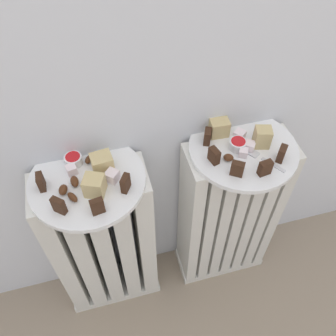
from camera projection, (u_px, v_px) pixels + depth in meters
radiator_left at (105, 245)px, 1.04m from camera, size 0.28×0.12×0.58m
radiator_right at (227, 216)px, 1.10m from camera, size 0.28×0.12×0.58m
plate_left at (87, 181)px, 0.81m from camera, size 0.26×0.26×0.01m
plate_right at (243, 149)px, 0.87m from camera, size 0.26×0.26×0.01m
dark_cake_slice_left_0 at (41, 182)px, 0.77m from camera, size 0.01×0.03×0.04m
dark_cake_slice_left_1 at (59, 206)px, 0.74m from camera, size 0.03×0.03×0.04m
dark_cake_slice_left_2 at (97, 206)px, 0.73m from camera, size 0.03×0.02×0.04m
dark_cake_slice_left_3 at (125, 183)px, 0.77m from camera, size 0.03×0.03×0.04m
marble_cake_slice_left_0 at (102, 163)px, 0.81m from camera, size 0.05×0.04×0.04m
marble_cake_slice_left_1 at (94, 185)px, 0.77m from camera, size 0.05×0.05×0.05m
turkish_delight_left_0 at (72, 170)px, 0.81m from camera, size 0.03×0.03×0.02m
turkish_delight_left_1 at (112, 176)px, 0.79m from camera, size 0.04×0.04×0.03m
medjool_date_left_0 at (89, 159)px, 0.83m from camera, size 0.03×0.03×0.01m
medjool_date_left_1 at (73, 197)px, 0.77m from camera, size 0.03×0.03×0.01m
medjool_date_left_2 at (74, 181)px, 0.79m from camera, size 0.02×0.03×0.02m
medjool_date_left_3 at (63, 190)px, 0.78m from camera, size 0.02×0.03×0.02m
jam_bowl_left at (73, 159)px, 0.83m from camera, size 0.04×0.04×0.02m
dark_cake_slice_right_0 at (208, 137)px, 0.86m from camera, size 0.03×0.03×0.04m
dark_cake_slice_right_1 at (214, 156)px, 0.82m from camera, size 0.02×0.03×0.04m
dark_cake_slice_right_2 at (237, 169)px, 0.80m from camera, size 0.03×0.03×0.04m
dark_cake_slice_right_3 at (265, 168)px, 0.80m from camera, size 0.03×0.02×0.04m
dark_cake_slice_right_4 at (282, 154)px, 0.83m from camera, size 0.03×0.03×0.04m
marble_cake_slice_right_0 at (219, 128)px, 0.88m from camera, size 0.05×0.03×0.04m
marble_cake_slice_right_1 at (262, 137)px, 0.85m from camera, size 0.04×0.04×0.05m
turkish_delight_right_0 at (239, 135)px, 0.87m from camera, size 0.03×0.03×0.02m
turkish_delight_right_1 at (250, 146)px, 0.85m from camera, size 0.03×0.03×0.02m
turkish_delight_right_2 at (243, 153)px, 0.84m from camera, size 0.03×0.03×0.02m
medjool_date_right_0 at (228, 158)px, 0.84m from camera, size 0.03×0.03×0.02m
medjool_date_right_1 at (260, 130)px, 0.89m from camera, size 0.02×0.03×0.02m
jam_bowl_right at (238, 144)px, 0.86m from camera, size 0.04×0.04×0.02m
fork at (264, 159)px, 0.84m from camera, size 0.06×0.09×0.00m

